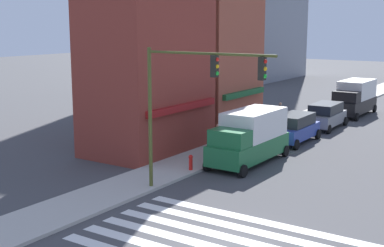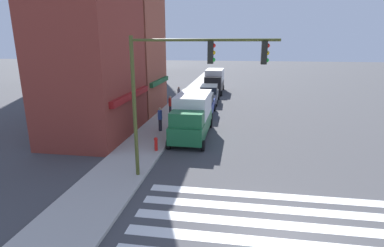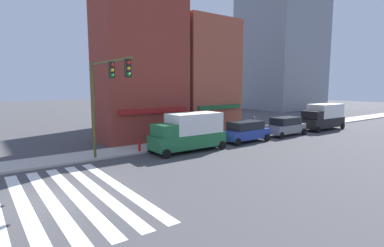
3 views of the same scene
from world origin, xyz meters
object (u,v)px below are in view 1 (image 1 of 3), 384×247
Objects in this scene: suv_blue at (294,128)px; pedestrian_grey_coat at (280,113)px; box_truck_green at (250,136)px; pedestrian_blue_shirt at (218,138)px; traffic_signal at (191,90)px; suv_grey at (326,115)px; pedestrian_red_jacket at (250,125)px; box_truck_black at (354,97)px; fire_hydrant at (191,162)px.

pedestrian_grey_coat is (4.64, 3.16, 0.04)m from suv_blue.
box_truck_green is 2.66m from pedestrian_blue_shirt.
traffic_signal is 1.44× the size of suv_grey.
pedestrian_blue_shirt is (0.67, 2.52, -0.51)m from box_truck_green.
box_truck_green is 3.51× the size of pedestrian_grey_coat.
box_truck_black is at bearing 146.22° from pedestrian_red_jacket.
box_truck_green is at bearing 4.66° from pedestrian_red_jacket.
box_truck_black is 3.52× the size of pedestrian_red_jacket.
traffic_signal is 13.61m from pedestrian_red_jacket.
suv_grey reaches higher than pedestrian_red_jacket.
pedestrian_blue_shirt is at bearing 75.68° from box_truck_green.
pedestrian_blue_shirt is 4.31m from fire_hydrant.
box_truck_green is 11.61m from pedestrian_grey_coat.
box_truck_black is 19.19m from pedestrian_blue_shirt.
pedestrian_blue_shirt is at bearing -18.74° from pedestrian_red_jacket.
box_truck_black is 3.52× the size of pedestrian_grey_coat.
box_truck_green is 12.56m from suv_grey.
pedestrian_blue_shirt is at bearing 150.30° from pedestrian_grey_coat.
box_truck_green reaches higher than pedestrian_blue_shirt.
suv_blue is 5.61m from pedestrian_grey_coat.
box_truck_black is 7.40× the size of fire_hydrant.
pedestrian_red_jacket is (-14.14, 2.84, -0.51)m from box_truck_black.
suv_blue reaches higher than pedestrian_red_jacket.
suv_blue reaches higher than pedestrian_grey_coat.
suv_blue is 2.66× the size of pedestrian_blue_shirt.
box_truck_black is at bearing -0.44° from suv_blue.
box_truck_green is 4.04m from fire_hydrant.
fire_hydrant is at bearing 176.61° from box_truck_black.
pedestrian_grey_coat and pedestrian_blue_shirt have the same top height.
pedestrian_red_jacket is (4.88, 0.31, 0.00)m from pedestrian_blue_shirt.
fire_hydrant is (-9.08, -1.14, -0.46)m from pedestrian_red_jacket.
suv_grey is 2.69× the size of pedestrian_blue_shirt.
suv_grey reaches higher than pedestrian_grey_coat.
fire_hydrant is (-14.69, -1.46, -0.46)m from pedestrian_grey_coat.
pedestrian_red_jacket is at bearing 27.64° from box_truck_green.
box_truck_green and box_truck_black have the same top height.
fire_hydrant is at bearing 33.89° from traffic_signal.
suv_grey is at bearing -99.45° from pedestrian_grey_coat.
suv_grey is at bearing -0.44° from suv_blue.
pedestrian_grey_coat is 14.77m from fire_hydrant.
traffic_signal is 18.98m from pedestrian_grey_coat.
box_truck_green is at bearing 26.93° from pedestrian_blue_shirt.
traffic_signal is at bearing -177.76° from suv_blue.
suv_blue is 10.21m from fire_hydrant.
pedestrian_grey_coat is at bearing 160.49° from box_truck_black.
box_truck_green is 6.55m from suv_blue.
pedestrian_red_jacket is at bearing 7.14° from fire_hydrant.
pedestrian_blue_shirt is (-19.01, 2.52, -0.51)m from box_truck_black.
suv_grey is 5.64× the size of fire_hydrant.
box_truck_green is 3.51× the size of pedestrian_blue_shirt.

